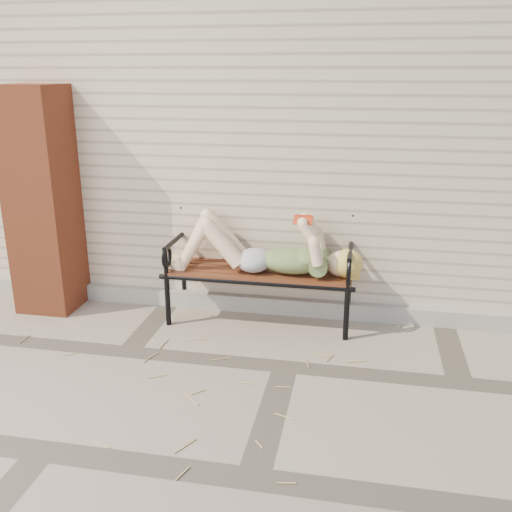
# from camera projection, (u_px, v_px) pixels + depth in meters

# --- Properties ---
(ground) EXTENTS (80.00, 80.00, 0.00)m
(ground) POSITION_uv_depth(u_px,v_px,m) (285.00, 367.00, 4.26)
(ground) COLOR gray
(ground) RESTS_ON ground
(house_wall) EXTENTS (8.00, 4.00, 3.00)m
(house_wall) POSITION_uv_depth(u_px,v_px,m) (324.00, 125.00, 6.59)
(house_wall) COLOR #C3B198
(house_wall) RESTS_ON ground
(foundation_strip) EXTENTS (8.00, 0.10, 0.15)m
(foundation_strip) POSITION_uv_depth(u_px,v_px,m) (301.00, 307.00, 5.14)
(foundation_strip) COLOR gray
(foundation_strip) RESTS_ON ground
(brick_pillar) EXTENTS (0.50, 0.50, 2.00)m
(brick_pillar) POSITION_uv_depth(u_px,v_px,m) (43.00, 201.00, 5.06)
(brick_pillar) COLOR brown
(brick_pillar) RESTS_ON ground
(garden_bench) EXTENTS (1.73, 0.69, 1.12)m
(garden_bench) POSITION_uv_depth(u_px,v_px,m) (262.00, 249.00, 4.95)
(garden_bench) COLOR black
(garden_bench) RESTS_ON ground
(reading_woman) EXTENTS (1.63, 0.37, 0.51)m
(reading_woman) POSITION_uv_depth(u_px,v_px,m) (261.00, 250.00, 4.81)
(reading_woman) COLOR #0B364F
(reading_woman) RESTS_ON ground
(straw_scatter) EXTENTS (2.83, 1.70, 0.01)m
(straw_scatter) POSITION_uv_depth(u_px,v_px,m) (204.00, 405.00, 3.76)
(straw_scatter) COLOR tan
(straw_scatter) RESTS_ON ground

